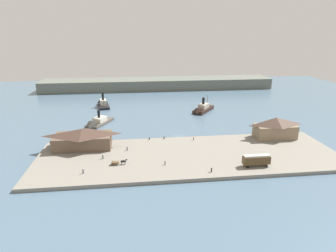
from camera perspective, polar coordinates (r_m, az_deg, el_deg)
name	(u,v)px	position (r m, az deg, el deg)	size (l,w,h in m)	color
ground_plane	(180,136)	(125.30, 2.41, -2.10)	(320.00, 320.00, 0.00)	slate
quay_promenade	(190,156)	(105.08, 4.34, -5.99)	(110.00, 36.00, 1.20)	gray
seawall_edge	(181,138)	(121.81, 2.69, -2.47)	(110.00, 0.80, 1.00)	#666159
ferry_shed_east_terminal	(83,138)	(114.01, -16.76, -2.33)	(21.80, 11.14, 7.61)	brown
ferry_shed_central_terminal	(275,128)	(127.10, 20.76, -0.28)	(17.10, 8.08, 8.95)	#847056
street_tram	(256,160)	(99.39, 17.32, -6.46)	(9.09, 2.60, 4.00)	#4C381E
horse_cart	(119,162)	(98.00, -9.91, -7.14)	(5.51, 1.45, 1.87)	brown
pedestrian_walking_east	(83,171)	(94.92, -16.68, -8.71)	(0.40, 0.40, 1.60)	#33384C
pedestrian_by_tram	(165,163)	(96.52, -0.60, -7.42)	(0.37, 0.37, 1.51)	#3D4C42
pedestrian_at_waters_edge	(194,139)	(118.01, 5.16, -2.52)	(0.37, 0.37, 1.51)	#6B5B4C
pedestrian_near_west_shed	(211,170)	(92.94, 8.72, -8.69)	(0.41, 0.41, 1.67)	#232328
pedestrian_standing_center	(103,157)	(103.34, -12.96, -6.05)	(0.42, 0.42, 1.70)	#3D4C42
pedestrian_walking_west	(127,149)	(108.72, -8.21, -4.52)	(0.39, 0.39, 1.56)	#33384C
mooring_post_center_east	(164,138)	(119.17, -0.79, -2.35)	(0.44, 0.44, 0.90)	black
mooring_post_west	(149,139)	(118.31, -3.78, -2.55)	(0.44, 0.44, 0.90)	black
ferry_near_quay	(103,104)	(180.59, -12.91, 4.38)	(8.89, 18.64, 11.09)	black
ferry_mid_harbor	(202,110)	(163.53, 6.84, 3.30)	(16.06, 18.53, 10.22)	black
ferry_approaching_west	(97,123)	(143.65, -14.09, 0.52)	(13.68, 19.04, 9.62)	#514C47
far_headland	(158,84)	(230.02, -1.99, 8.49)	(180.00, 24.00, 8.00)	#60665B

